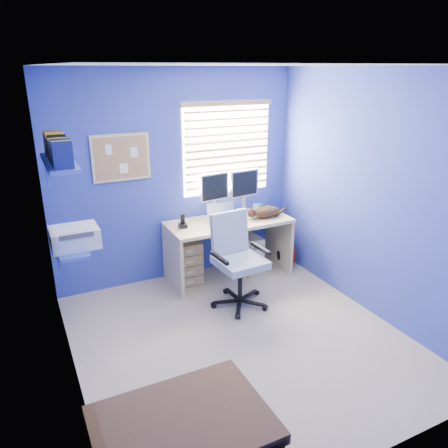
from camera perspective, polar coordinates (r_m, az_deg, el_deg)
name	(u,v)px	position (r m, az deg, el deg)	size (l,w,h in m)	color
floor	(240,339)	(4.38, 2.06, -14.72)	(3.00, 3.20, 0.00)	tan
ceiling	(244,65)	(3.61, 2.58, 20.04)	(3.00, 3.20, 0.00)	white
wall_back	(177,178)	(5.22, -6.13, 6.03)	(3.00, 0.01, 2.50)	#3643A3
wall_front	(376,299)	(2.64, 19.23, -9.26)	(3.00, 0.01, 2.50)	#3643A3
wall_left	(61,246)	(3.41, -20.51, -2.74)	(0.01, 3.20, 2.50)	#3643A3
wall_right	(371,196)	(4.69, 18.66, 3.50)	(0.01, 3.20, 2.50)	#3643A3
desk	(229,249)	(5.39, 0.62, -3.26)	(1.50, 0.65, 0.74)	#D9C486
laptop	(224,216)	(5.09, -0.04, 1.09)	(0.33, 0.26, 0.22)	silver
monitor_left	(214,195)	(5.37, -1.30, 3.87)	(0.40, 0.12, 0.54)	silver
monitor_right	(244,191)	(5.54, 2.59, 4.37)	(0.40, 0.12, 0.54)	silver
phone	(183,220)	(5.04, -5.42, 0.49)	(0.09, 0.11, 0.17)	black
mug	(263,210)	(5.52, 5.09, 1.88)	(0.10, 0.09, 0.10)	#1F603A
cd_spindle	(257,208)	(5.65, 4.39, 2.16)	(0.13, 0.13, 0.07)	silver
cat	(266,212)	(5.38, 5.52, 1.57)	(0.38, 0.20, 0.13)	black
tower_pc	(249,251)	(5.70, 3.31, -3.58)	(0.19, 0.44, 0.45)	beige
drawer_boxes	(186,263)	(5.28, -5.04, -5.05)	(0.35, 0.28, 0.54)	tan
yellow_book	(247,267)	(5.52, 3.04, -5.58)	(0.03, 0.17, 0.24)	yellow
backpack	(286,254)	(5.84, 8.14, -3.88)	(0.27, 0.21, 0.32)	black
office_chair	(238,272)	(4.79, 1.79, -6.27)	(0.63, 0.63, 1.01)	black
window_blinds	(228,149)	(5.38, 0.46, 9.83)	(1.15, 0.05, 1.10)	white
corkboard	(121,158)	(4.96, -13.30, 8.44)	(0.64, 0.02, 0.52)	#D9C486
wall_shelves	(65,194)	(4.08, -20.02, 3.66)	(0.42, 0.90, 1.05)	#3F58B2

